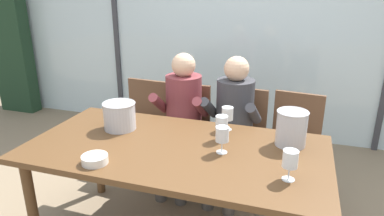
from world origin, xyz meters
TOP-DOWN VIEW (x-y plane):
  - ground at (0.00, 1.00)m, footprint 14.00×14.00m
  - window_glass_panel at (0.00, 2.13)m, footprint 7.16×0.03m
  - window_mullion_left at (-1.61, 2.11)m, footprint 0.06×0.06m
  - hillside_vineyard at (0.00, 5.99)m, footprint 13.16×2.40m
  - curtain_heavy_drape at (-3.23, 1.95)m, footprint 0.56×0.20m
  - dining_table at (0.00, 0.00)m, footprint 1.96×0.99m
  - chair_near_curtain at (-0.69, 0.92)m, footprint 0.47×0.47m
  - chair_left_of_center at (-0.24, 0.90)m, footprint 0.45×0.45m
  - chair_center at (0.27, 0.93)m, footprint 0.46×0.46m
  - chair_right_of_center at (0.73, 0.93)m, footprint 0.49×0.49m
  - person_maroon_top at (-0.24, 0.77)m, footprint 0.47×0.62m
  - person_charcoal_jacket at (0.22, 0.77)m, footprint 0.48×0.63m
  - ice_bucket_primary at (-0.49, 0.16)m, footprint 0.24×0.24m
  - ice_bucket_secondary at (0.71, 0.26)m, footprint 0.21×0.21m
  - tasting_bowl at (-0.37, -0.36)m, footprint 0.16×0.16m
  - wine_glass_by_left_taster at (0.26, 0.19)m, footprint 0.08×0.08m
  - wine_glass_near_bucket at (0.31, 0.01)m, footprint 0.08×0.08m
  - wine_glass_center_pour at (0.73, -0.20)m, footprint 0.08×0.08m
  - wine_glass_by_right_taster at (0.26, 0.38)m, footprint 0.08×0.08m

SIDE VIEW (x-z plane):
  - ground at x=0.00m, z-range 0.00..0.00m
  - chair_near_curtain at x=-0.69m, z-range 0.08..0.98m
  - chair_left_of_center at x=-0.24m, z-range 0.08..0.98m
  - chair_center at x=0.27m, z-range 0.08..0.98m
  - chair_right_of_center at x=0.73m, z-range 0.08..0.98m
  - dining_table at x=0.00m, z-range 0.30..1.07m
  - person_maroon_top at x=-0.24m, z-range 0.09..1.31m
  - person_charcoal_jacket at x=0.22m, z-range 0.09..1.31m
  - tasting_bowl at x=-0.37m, z-range 0.76..0.81m
  - ice_bucket_primary at x=-0.49m, z-range 0.77..0.97m
  - wine_glass_by_left_taster at x=0.26m, z-range 0.79..0.97m
  - wine_glass_near_bucket at x=0.31m, z-range 0.79..0.97m
  - wine_glass_center_pour at x=0.73m, z-range 0.79..0.97m
  - wine_glass_by_right_taster at x=0.26m, z-range 0.79..0.97m
  - ice_bucket_secondary at x=0.71m, z-range 0.77..1.00m
  - hillside_vineyard at x=0.00m, z-range 0.00..1.83m
  - window_glass_panel at x=0.00m, z-range 0.00..2.60m
  - window_mullion_left at x=-1.61m, z-range 0.00..2.60m
  - curtain_heavy_drape at x=-3.23m, z-range 0.00..2.60m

